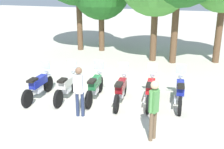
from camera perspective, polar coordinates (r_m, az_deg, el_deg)
ground_plane at (r=10.15m, az=-0.99°, el=-5.66°), size 80.00×80.00×0.00m
motorcycle_0 at (r=10.62m, az=-15.10°, el=-2.21°), size 0.62×2.19×1.37m
motorcycle_1 at (r=10.38m, az=-9.39°, el=-2.30°), size 0.62×2.19×1.37m
motorcycle_2 at (r=10.19m, az=-3.59°, el=-2.46°), size 0.62×2.18×1.37m
motorcycle_3 at (r=9.86m, az=1.84°, el=-3.17°), size 0.62×2.18×1.37m
motorcycle_4 at (r=9.89m, az=8.01°, el=-3.26°), size 0.62×2.18×1.37m
motorcycle_5 at (r=9.98m, az=14.02°, el=-3.44°), size 0.62×2.18×1.37m
person_0 at (r=8.77m, az=-6.85°, el=-2.86°), size 0.40×0.28×1.67m
person_1 at (r=7.45m, az=8.72°, el=-6.52°), size 0.29×0.40×1.73m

